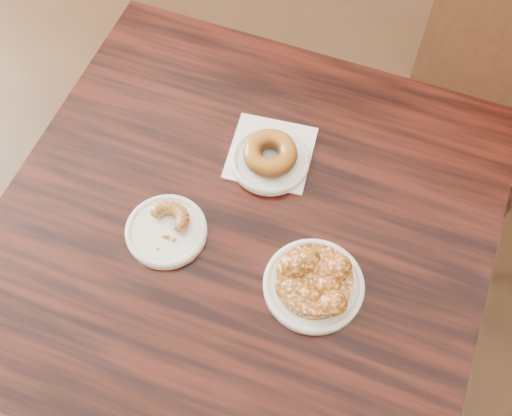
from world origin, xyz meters
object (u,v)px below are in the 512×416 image
Objects in this scene: cafe_table at (245,300)px; glazed_donut at (270,153)px; apple_fritter at (315,279)px; cruller_fragment at (165,227)px.

glazed_donut is at bearing 89.51° from cafe_table.
glazed_donut is at bearing 138.60° from apple_fritter.
cruller_fragment is (-0.08, -0.23, -0.01)m from glazed_donut.
glazed_donut reaches higher than cafe_table.
cruller_fragment is (-0.10, -0.09, 0.40)m from cafe_table.
cafe_table is 0.43m from glazed_donut.
apple_fritter is at bearing -41.40° from glazed_donut.
glazed_donut is 0.26m from apple_fritter.
glazed_donut is 0.24m from cruller_fragment.
cafe_table is at bearing -78.45° from glazed_donut.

